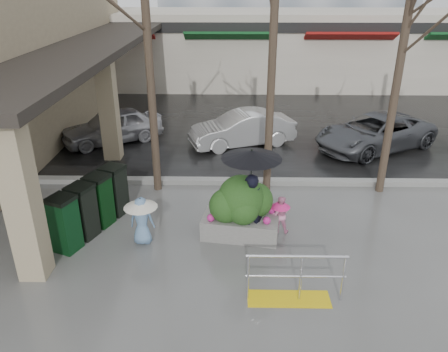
{
  "coord_description": "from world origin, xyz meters",
  "views": [
    {
      "loc": [
        0.18,
        -7.93,
        5.7
      ],
      "look_at": [
        -0.01,
        1.7,
        1.3
      ],
      "focal_mm": 35.0,
      "sensor_mm": 36.0,
      "label": 1
    }
  ],
  "objects_px": {
    "child_blue": "(141,216)",
    "news_boxes": "(91,206)",
    "tree_west": "(145,4)",
    "car_b": "(242,129)",
    "car_a": "(112,126)",
    "handrail": "(293,284)",
    "tree_mideast": "(408,14)",
    "woman": "(251,185)",
    "planter": "(241,208)",
    "child_pink": "(280,212)",
    "car_c": "(375,132)"
  },
  "relations": [
    {
      "from": "child_blue",
      "to": "news_boxes",
      "type": "xyz_separation_m",
      "value": [
        -1.33,
        0.54,
        -0.05
      ]
    },
    {
      "from": "tree_west",
      "to": "car_b",
      "type": "height_order",
      "value": "tree_west"
    },
    {
      "from": "car_a",
      "to": "handrail",
      "type": "bearing_deg",
      "value": 0.78
    },
    {
      "from": "child_blue",
      "to": "car_a",
      "type": "distance_m",
      "value": 7.25
    },
    {
      "from": "tree_mideast",
      "to": "news_boxes",
      "type": "bearing_deg",
      "value": -163.31
    },
    {
      "from": "woman",
      "to": "car_b",
      "type": "distance_m",
      "value": 6.45
    },
    {
      "from": "tree_mideast",
      "to": "news_boxes",
      "type": "height_order",
      "value": "tree_mideast"
    },
    {
      "from": "handrail",
      "to": "planter",
      "type": "xyz_separation_m",
      "value": [
        -0.96,
        2.31,
        0.37
      ]
    },
    {
      "from": "woman",
      "to": "car_b",
      "type": "xyz_separation_m",
      "value": [
        -0.06,
        6.4,
        -0.8
      ]
    },
    {
      "from": "tree_west",
      "to": "news_boxes",
      "type": "bearing_deg",
      "value": -117.71
    },
    {
      "from": "child_pink",
      "to": "planter",
      "type": "relative_size",
      "value": 0.5
    },
    {
      "from": "handrail",
      "to": "tree_west",
      "type": "relative_size",
      "value": 0.28
    },
    {
      "from": "tree_mideast",
      "to": "car_c",
      "type": "relative_size",
      "value": 1.43
    },
    {
      "from": "planter",
      "to": "news_boxes",
      "type": "distance_m",
      "value": 3.62
    },
    {
      "from": "child_blue",
      "to": "woman",
      "type": "bearing_deg",
      "value": -172.21
    },
    {
      "from": "child_blue",
      "to": "news_boxes",
      "type": "bearing_deg",
      "value": -19.23
    },
    {
      "from": "news_boxes",
      "to": "car_c",
      "type": "bearing_deg",
      "value": 56.19
    },
    {
      "from": "handrail",
      "to": "car_c",
      "type": "distance_m",
      "value": 9.15
    },
    {
      "from": "car_b",
      "to": "car_c",
      "type": "xyz_separation_m",
      "value": [
        4.76,
        -0.3,
        0.0
      ]
    },
    {
      "from": "child_pink",
      "to": "car_c",
      "type": "distance_m",
      "value": 6.99
    },
    {
      "from": "child_blue",
      "to": "car_c",
      "type": "height_order",
      "value": "car_c"
    },
    {
      "from": "tree_west",
      "to": "news_boxes",
      "type": "relative_size",
      "value": 2.81
    },
    {
      "from": "child_blue",
      "to": "car_c",
      "type": "distance_m",
      "value": 9.57
    },
    {
      "from": "tree_mideast",
      "to": "planter",
      "type": "relative_size",
      "value": 3.4
    },
    {
      "from": "handrail",
      "to": "planter",
      "type": "distance_m",
      "value": 2.53
    },
    {
      "from": "child_blue",
      "to": "car_b",
      "type": "bearing_deg",
      "value": -107.18
    },
    {
      "from": "news_boxes",
      "to": "car_c",
      "type": "relative_size",
      "value": 0.53
    },
    {
      "from": "planter",
      "to": "news_boxes",
      "type": "height_order",
      "value": "planter"
    },
    {
      "from": "tree_west",
      "to": "car_c",
      "type": "xyz_separation_m",
      "value": [
        7.31,
        3.45,
        -4.45
      ]
    },
    {
      "from": "car_a",
      "to": "car_c",
      "type": "relative_size",
      "value": 0.82
    },
    {
      "from": "planter",
      "to": "car_a",
      "type": "bearing_deg",
      "value": 126.09
    },
    {
      "from": "tree_west",
      "to": "car_a",
      "type": "height_order",
      "value": "tree_west"
    },
    {
      "from": "handrail",
      "to": "news_boxes",
      "type": "bearing_deg",
      "value": 151.46
    },
    {
      "from": "woman",
      "to": "child_pink",
      "type": "bearing_deg",
      "value": -171.91
    },
    {
      "from": "tree_mideast",
      "to": "car_c",
      "type": "bearing_deg",
      "value": 76.72
    },
    {
      "from": "woman",
      "to": "child_blue",
      "type": "relative_size",
      "value": 1.97
    },
    {
      "from": "car_a",
      "to": "child_blue",
      "type": "bearing_deg",
      "value": -12.59
    },
    {
      "from": "tree_west",
      "to": "car_b",
      "type": "relative_size",
      "value": 1.78
    },
    {
      "from": "woman",
      "to": "car_c",
      "type": "xyz_separation_m",
      "value": [
        4.7,
        6.1,
        -0.8
      ]
    },
    {
      "from": "tree_mideast",
      "to": "planter",
      "type": "height_order",
      "value": "tree_mideast"
    },
    {
      "from": "child_blue",
      "to": "child_pink",
      "type": "bearing_deg",
      "value": -167.25
    },
    {
      "from": "tree_west",
      "to": "car_c",
      "type": "relative_size",
      "value": 1.5
    },
    {
      "from": "tree_mideast",
      "to": "woman",
      "type": "bearing_deg",
      "value": -145.73
    },
    {
      "from": "woman",
      "to": "news_boxes",
      "type": "bearing_deg",
      "value": -21.99
    },
    {
      "from": "tree_west",
      "to": "tree_mideast",
      "type": "xyz_separation_m",
      "value": [
        6.5,
        0.0,
        -0.22
      ]
    },
    {
      "from": "woman",
      "to": "child_blue",
      "type": "bearing_deg",
      "value": -12.23
    },
    {
      "from": "tree_mideast",
      "to": "planter",
      "type": "xyz_separation_m",
      "value": [
        -4.1,
        -2.49,
        -4.11
      ]
    },
    {
      "from": "child_blue",
      "to": "tree_west",
      "type": "bearing_deg",
      "value": -84.68
    },
    {
      "from": "tree_west",
      "to": "planter",
      "type": "xyz_separation_m",
      "value": [
        2.4,
        -2.49,
        -4.33
      ]
    },
    {
      "from": "tree_west",
      "to": "child_blue",
      "type": "relative_size",
      "value": 5.84
    }
  ]
}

